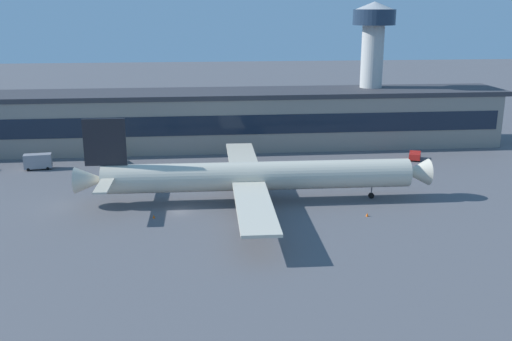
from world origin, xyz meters
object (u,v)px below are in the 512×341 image
airliner (253,176)px  pushback_tractor (415,155)px  baggage_tug (115,158)px  traffic_cone_2 (247,229)px  traffic_cone_1 (154,216)px  traffic_cone_0 (367,215)px  control_tower (372,57)px  stair_truck (37,161)px

airliner → pushback_tractor: airliner is taller
baggage_tug → traffic_cone_2: baggage_tug is taller
traffic_cone_1 → traffic_cone_2: (15.75, -7.70, -0.01)m
traffic_cone_0 → traffic_cone_1: bearing=175.6°
control_tower → traffic_cone_0: size_ratio=57.92×
traffic_cone_1 → traffic_cone_2: traffic_cone_1 is taller
traffic_cone_1 → pushback_tractor: bearing=30.0°
baggage_tug → stair_truck: bearing=-165.5°
control_tower → stair_truck: 88.75m
airliner → pushback_tractor: size_ratio=12.30×
airliner → traffic_cone_1: size_ratio=108.86×
stair_truck → traffic_cone_0: size_ratio=9.78×
stair_truck → traffic_cone_2: size_ratio=10.64×
airliner → traffic_cone_2: bearing=-99.5°
baggage_tug → traffic_cone_2: size_ratio=6.98×
stair_truck → traffic_cone_2: bearing=-44.0°
pushback_tractor → traffic_cone_0: pushback_tractor is taller
traffic_cone_0 → stair_truck: bearing=150.1°
traffic_cone_2 → traffic_cone_1: bearing=153.9°
control_tower → stair_truck: (-83.48, -21.75, -20.85)m
airliner → control_tower: control_tower is taller
traffic_cone_1 → control_tower: bearing=45.9°
baggage_tug → traffic_cone_0: baggage_tug is taller
traffic_cone_1 → baggage_tug: bearing=106.5°
control_tower → traffic_cone_2: size_ratio=62.96×
pushback_tractor → traffic_cone_1: size_ratio=8.85×
traffic_cone_1 → traffic_cone_2: 17.54m
stair_truck → pushback_tractor: stair_truck is taller
baggage_tug → traffic_cone_2: bearing=-59.8°
airliner → traffic_cone_1: bearing=-158.3°
airliner → control_tower: 64.21m
pushback_tractor → traffic_cone_2: pushback_tractor is taller
control_tower → traffic_cone_2: control_tower is taller
baggage_tug → traffic_cone_1: (11.65, -39.35, -0.78)m
traffic_cone_0 → traffic_cone_2: bearing=-167.5°
stair_truck → traffic_cone_2: 61.47m
baggage_tug → airliner: bearing=-47.0°
baggage_tug → pushback_tractor: bearing=-3.6°
airliner → pushback_tractor: 50.44m
control_tower → traffic_cone_0: (-17.54, -59.65, -22.51)m
pushback_tractor → baggage_tug: baggage_tug is taller
airliner → stair_truck: (-46.67, 27.75, -3.05)m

